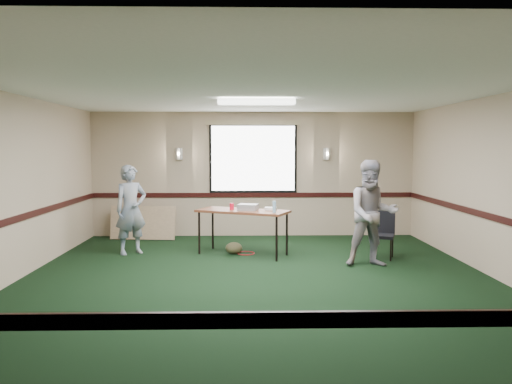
{
  "coord_description": "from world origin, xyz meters",
  "views": [
    {
      "loc": [
        -0.19,
        -6.86,
        1.91
      ],
      "look_at": [
        0.0,
        1.3,
        1.2
      ],
      "focal_mm": 35.0,
      "sensor_mm": 36.0,
      "label": 1
    }
  ],
  "objects_px": {
    "projector": "(248,207)",
    "conference_chair": "(383,231)",
    "person_right": "(372,213)",
    "person_left": "(131,210)",
    "folding_table": "(243,213)"
  },
  "relations": [
    {
      "from": "projector",
      "to": "conference_chair",
      "type": "xyz_separation_m",
      "value": [
        2.36,
        -0.23,
        -0.39
      ]
    },
    {
      "from": "projector",
      "to": "person_right",
      "type": "bearing_deg",
      "value": -8.45
    },
    {
      "from": "conference_chair",
      "to": "person_right",
      "type": "relative_size",
      "value": 0.47
    },
    {
      "from": "person_right",
      "to": "projector",
      "type": "bearing_deg",
      "value": 157.02
    },
    {
      "from": "conference_chair",
      "to": "person_left",
      "type": "distance_m",
      "value": 4.52
    },
    {
      "from": "folding_table",
      "to": "projector",
      "type": "height_order",
      "value": "projector"
    },
    {
      "from": "folding_table",
      "to": "conference_chair",
      "type": "height_order",
      "value": "conference_chair"
    },
    {
      "from": "conference_chair",
      "to": "person_right",
      "type": "bearing_deg",
      "value": -97.36
    },
    {
      "from": "folding_table",
      "to": "conference_chair",
      "type": "relative_size",
      "value": 2.15
    },
    {
      "from": "conference_chair",
      "to": "person_left",
      "type": "relative_size",
      "value": 0.5
    },
    {
      "from": "folding_table",
      "to": "person_right",
      "type": "xyz_separation_m",
      "value": [
        2.1,
        -0.92,
        0.11
      ]
    },
    {
      "from": "person_right",
      "to": "person_left",
      "type": "bearing_deg",
      "value": 166.03
    },
    {
      "from": "folding_table",
      "to": "person_right",
      "type": "bearing_deg",
      "value": 0.73
    },
    {
      "from": "person_right",
      "to": "folding_table",
      "type": "bearing_deg",
      "value": 156.8
    },
    {
      "from": "projector",
      "to": "person_left",
      "type": "bearing_deg",
      "value": -170.2
    }
  ]
}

